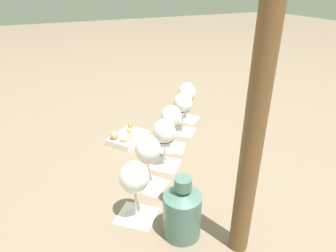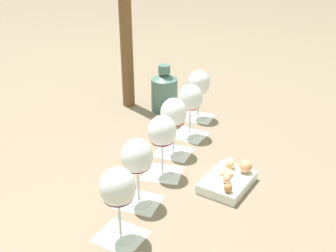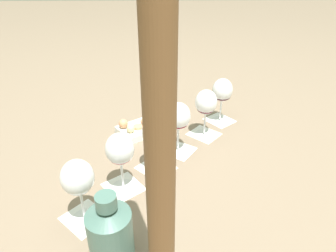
# 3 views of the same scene
# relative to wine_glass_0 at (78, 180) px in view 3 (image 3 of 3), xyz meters

# --- Properties ---
(ground_plane) EXTENTS (8.00, 8.00, 0.00)m
(ground_plane) POSITION_rel_wine_glass_0_xyz_m (0.21, 0.26, -0.12)
(ground_plane) COLOR #7F6B56
(tasting_card_0) EXTENTS (0.14, 0.14, 0.00)m
(tasting_card_0) POSITION_rel_wine_glass_0_xyz_m (0.00, 0.00, -0.12)
(tasting_card_0) COLOR white
(tasting_card_0) RESTS_ON ground_plane
(tasting_card_1) EXTENTS (0.14, 0.14, 0.00)m
(tasting_card_1) POSITION_rel_wine_glass_0_xyz_m (0.08, 0.12, -0.12)
(tasting_card_1) COLOR white
(tasting_card_1) RESTS_ON ground_plane
(tasting_card_2) EXTENTS (0.14, 0.14, 0.00)m
(tasting_card_2) POSITION_rel_wine_glass_0_xyz_m (0.18, 0.20, -0.12)
(tasting_card_2) COLOR white
(tasting_card_2) RESTS_ON ground_plane
(tasting_card_3) EXTENTS (0.14, 0.14, 0.00)m
(tasting_card_3) POSITION_rel_wine_glass_0_xyz_m (0.25, 0.30, -0.12)
(tasting_card_3) COLOR white
(tasting_card_3) RESTS_ON ground_plane
(tasting_card_4) EXTENTS (0.14, 0.14, 0.00)m
(tasting_card_4) POSITION_rel_wine_glass_0_xyz_m (0.35, 0.40, -0.12)
(tasting_card_4) COLOR white
(tasting_card_4) RESTS_ON ground_plane
(tasting_card_5) EXTENTS (0.14, 0.14, 0.00)m
(tasting_card_5) POSITION_rel_wine_glass_0_xyz_m (0.43, 0.51, -0.12)
(tasting_card_5) COLOR white
(tasting_card_5) RESTS_ON ground_plane
(wine_glass_0) EXTENTS (0.08, 0.08, 0.17)m
(wine_glass_0) POSITION_rel_wine_glass_0_xyz_m (0.00, 0.00, 0.00)
(wine_glass_0) COLOR white
(wine_glass_0) RESTS_ON tasting_card_0
(wine_glass_1) EXTENTS (0.08, 0.08, 0.17)m
(wine_glass_1) POSITION_rel_wine_glass_0_xyz_m (0.08, 0.12, -0.00)
(wine_glass_1) COLOR white
(wine_glass_1) RESTS_ON tasting_card_1
(wine_glass_2) EXTENTS (0.08, 0.08, 0.17)m
(wine_glass_2) POSITION_rel_wine_glass_0_xyz_m (0.18, 0.20, 0.00)
(wine_glass_2) COLOR white
(wine_glass_2) RESTS_ON tasting_card_2
(wine_glass_3) EXTENTS (0.08, 0.08, 0.17)m
(wine_glass_3) POSITION_rel_wine_glass_0_xyz_m (0.25, 0.30, -0.00)
(wine_glass_3) COLOR white
(wine_glass_3) RESTS_ON tasting_card_3
(wine_glass_4) EXTENTS (0.08, 0.08, 0.17)m
(wine_glass_4) POSITION_rel_wine_glass_0_xyz_m (0.35, 0.40, -0.00)
(wine_glass_4) COLOR white
(wine_glass_4) RESTS_ON tasting_card_4
(wine_glass_5) EXTENTS (0.08, 0.08, 0.17)m
(wine_glass_5) POSITION_rel_wine_glass_0_xyz_m (0.43, 0.51, 0.00)
(wine_glass_5) COLOR white
(wine_glass_5) RESTS_ON tasting_card_5
(ceramic_vase) EXTENTS (0.10, 0.10, 0.17)m
(ceramic_vase) POSITION_rel_wine_glass_0_xyz_m (0.09, -0.11, -0.05)
(ceramic_vase) COLOR #4C7066
(ceramic_vase) RESTS_ON ground_plane
(snack_dish) EXTENTS (0.19, 0.18, 0.06)m
(snack_dish) POSITION_rel_wine_glass_0_xyz_m (0.11, 0.42, -0.11)
(snack_dish) COLOR white
(snack_dish) RESTS_ON ground_plane
(umbrella_pole) EXTENTS (0.05, 0.05, 0.73)m
(umbrella_pole) POSITION_rel_wine_glass_0_xyz_m (0.20, -0.20, 0.24)
(umbrella_pole) COLOR brown
(umbrella_pole) RESTS_ON ground_plane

